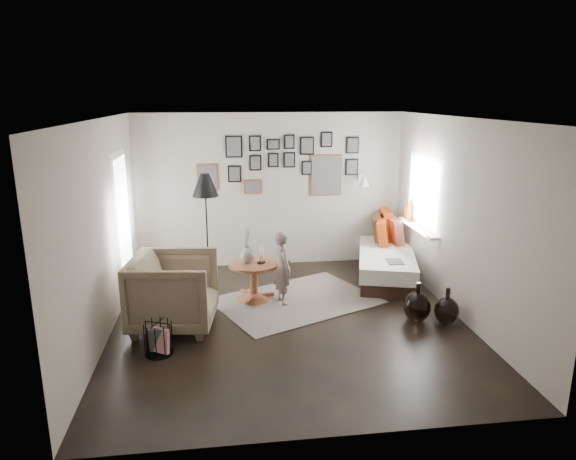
{
  "coord_description": "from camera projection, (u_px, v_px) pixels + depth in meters",
  "views": [
    {
      "loc": [
        -0.83,
        -6.15,
        2.86
      ],
      "look_at": [
        0.05,
        0.5,
        1.1
      ],
      "focal_mm": 32.0,
      "sensor_mm": 36.0,
      "label": 1
    }
  ],
  "objects": [
    {
      "name": "pedestal_table",
      "position": [
        254.0,
        283.0,
        7.36
      ],
      "size": [
        0.71,
        0.71,
        0.56
      ],
      "rotation": [
        0.0,
        0.0,
        -0.15
      ],
      "color": "brown",
      "rests_on": "ground"
    },
    {
      "name": "wall_back",
      "position": [
        270.0,
        191.0,
        8.7
      ],
      "size": [
        4.5,
        0.0,
        4.5
      ],
      "primitive_type": "plane",
      "rotation": [
        1.57,
        0.0,
        0.0
      ],
      "color": "#A0978C",
      "rests_on": "ground"
    },
    {
      "name": "armchair",
      "position": [
        174.0,
        292.0,
        6.45
      ],
      "size": [
        1.15,
        1.13,
        0.94
      ],
      "primitive_type": "imported",
      "rotation": [
        0.0,
        0.0,
        1.45
      ],
      "color": "#72654D",
      "rests_on": "ground"
    },
    {
      "name": "demijohn_small",
      "position": [
        446.0,
        310.0,
        6.6
      ],
      "size": [
        0.31,
        0.31,
        0.49
      ],
      "color": "black",
      "rests_on": "ground"
    },
    {
      "name": "floor_lamp",
      "position": [
        205.0,
        189.0,
        7.78
      ],
      "size": [
        0.4,
        0.4,
        1.72
      ],
      "rotation": [
        0.0,
        0.0,
        -0.08
      ],
      "color": "black",
      "rests_on": "ground"
    },
    {
      "name": "wall_right",
      "position": [
        460.0,
        219.0,
        6.69
      ],
      "size": [
        0.0,
        4.8,
        4.8
      ],
      "primitive_type": "plane",
      "rotation": [
        1.57,
        0.0,
        -1.57
      ],
      "color": "#A0978C",
      "rests_on": "ground"
    },
    {
      "name": "wall_front",
      "position": [
        329.0,
        297.0,
        4.1
      ],
      "size": [
        4.5,
        0.0,
        4.5
      ],
      "primitive_type": "plane",
      "rotation": [
        -1.57,
        0.0,
        0.0
      ],
      "color": "#A0978C",
      "rests_on": "ground"
    },
    {
      "name": "daybed",
      "position": [
        384.0,
        258.0,
        8.34
      ],
      "size": [
        1.35,
        2.12,
        0.97
      ],
      "rotation": [
        0.0,
        0.0,
        -0.28
      ],
      "color": "black",
      "rests_on": "ground"
    },
    {
      "name": "wall_left",
      "position": [
        103.0,
        231.0,
        6.12
      ],
      "size": [
        0.0,
        4.8,
        4.8
      ],
      "primitive_type": "plane",
      "rotation": [
        1.57,
        0.0,
        1.57
      ],
      "color": "#A0978C",
      "rests_on": "ground"
    },
    {
      "name": "vase",
      "position": [
        248.0,
        252.0,
        7.26
      ],
      "size": [
        0.2,
        0.2,
        0.51
      ],
      "color": "black",
      "rests_on": "pedestal_table"
    },
    {
      "name": "candles",
      "position": [
        261.0,
        254.0,
        7.27
      ],
      "size": [
        0.12,
        0.12,
        0.26
      ],
      "color": "black",
      "rests_on": "pedestal_table"
    },
    {
      "name": "gallery_wall",
      "position": [
        287.0,
        164.0,
        8.61
      ],
      "size": [
        2.74,
        0.03,
        1.08
      ],
      "color": "brown",
      "rests_on": "wall_back"
    },
    {
      "name": "door_left",
      "position": [
        123.0,
        226.0,
        7.33
      ],
      "size": [
        0.0,
        2.14,
        2.14
      ],
      "color": "white",
      "rests_on": "wall_left"
    },
    {
      "name": "magazine_basket",
      "position": [
        159.0,
        339.0,
        5.82
      ],
      "size": [
        0.4,
        0.4,
        0.38
      ],
      "rotation": [
        0.0,
        0.0,
        -0.4
      ],
      "color": "black",
      "rests_on": "ground"
    },
    {
      "name": "wall_sconce",
      "position": [
        364.0,
        182.0,
        8.6
      ],
      "size": [
        0.18,
        0.36,
        0.16
      ],
      "color": "white",
      "rests_on": "wall_back"
    },
    {
      "name": "ground",
      "position": [
        289.0,
        321.0,
        6.73
      ],
      "size": [
        4.8,
        4.8,
        0.0
      ],
      "primitive_type": "plane",
      "color": "black",
      "rests_on": "ground"
    },
    {
      "name": "ceiling",
      "position": [
        289.0,
        118.0,
        6.07
      ],
      "size": [
        4.8,
        4.8,
        0.0
      ],
      "primitive_type": "plane",
      "rotation": [
        3.14,
        0.0,
        0.0
      ],
      "color": "white",
      "rests_on": "wall_back"
    },
    {
      "name": "child",
      "position": [
        283.0,
        268.0,
        7.17
      ],
      "size": [
        0.33,
        0.43,
        1.06
      ],
      "primitive_type": "imported",
      "rotation": [
        0.0,
        0.0,
        1.79
      ],
      "color": "#6E5D57",
      "rests_on": "ground"
    },
    {
      "name": "rug",
      "position": [
        296.0,
        301.0,
        7.37
      ],
      "size": [
        2.6,
        2.29,
        0.01
      ],
      "primitive_type": "cube",
      "rotation": [
        0.0,
        0.0,
        0.43
      ],
      "color": "#BAADA3",
      "rests_on": "ground"
    },
    {
      "name": "armchair_cushion",
      "position": [
        177.0,
        289.0,
        6.5
      ],
      "size": [
        0.49,
        0.5,
        0.19
      ],
      "primitive_type": "cube",
      "rotation": [
        -0.21,
        0.0,
        -0.16
      ],
      "color": "white",
      "rests_on": "armchair"
    },
    {
      "name": "magazine_on_daybed",
      "position": [
        395.0,
        262.0,
        7.68
      ],
      "size": [
        0.25,
        0.32,
        0.02
      ],
      "primitive_type": "cube",
      "rotation": [
        0.0,
        0.0,
        -0.1
      ],
      "color": "black",
      "rests_on": "daybed"
    },
    {
      "name": "demijohn_large",
      "position": [
        417.0,
        306.0,
        6.67
      ],
      "size": [
        0.36,
        0.36,
        0.53
      ],
      "color": "black",
      "rests_on": "ground"
    },
    {
      "name": "window_right",
      "position": [
        415.0,
        222.0,
        8.06
      ],
      "size": [
        0.15,
        1.32,
        1.3
      ],
      "color": "white",
      "rests_on": "wall_right"
    }
  ]
}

